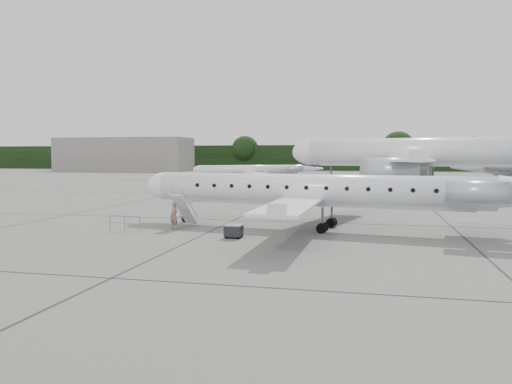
# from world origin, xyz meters

# --- Properties ---
(ground) EXTENTS (320.00, 320.00, 0.00)m
(ground) POSITION_xyz_m (0.00, 0.00, 0.00)
(ground) COLOR slate
(ground) RESTS_ON ground
(treeline) EXTENTS (260.00, 4.00, 8.00)m
(treeline) POSITION_xyz_m (0.00, 130.00, 4.00)
(treeline) COLOR black
(treeline) RESTS_ON ground
(terminal_building) EXTENTS (40.00, 14.00, 10.00)m
(terminal_building) POSITION_xyz_m (-70.00, 110.00, 5.00)
(terminal_building) COLOR slate
(terminal_building) RESTS_ON ground
(main_regional_jet) EXTENTS (30.48, 23.86, 7.15)m
(main_regional_jet) POSITION_xyz_m (-0.76, 3.99, 3.58)
(main_regional_jet) COLOR white
(main_regional_jet) RESTS_ON ground
(airstair) EXTENTS (1.16, 2.36, 2.24)m
(airstair) POSITION_xyz_m (-9.26, 3.02, 1.12)
(airstair) COLOR white
(airstair) RESTS_ON ground
(passenger) EXTENTS (0.77, 0.69, 1.77)m
(passenger) POSITION_xyz_m (-9.44, 1.76, 0.88)
(passenger) COLOR brown
(passenger) RESTS_ON ground
(safety_railing) EXTENTS (2.20, 0.33, 1.00)m
(safety_railing) POSITION_xyz_m (-12.18, 0.28, 0.50)
(safety_railing) COLOR gray
(safety_railing) RESTS_ON ground
(baggage_cart) EXTENTS (1.01, 0.83, 0.85)m
(baggage_cart) POSITION_xyz_m (-4.81, -0.54, 0.42)
(baggage_cart) COLOR black
(baggage_cart) RESTS_ON ground
(bg_narrowbody) EXTENTS (45.21, 36.00, 14.61)m
(bg_narrowbody) POSITION_xyz_m (9.46, 47.92, 7.30)
(bg_narrowbody) COLOR white
(bg_narrowbody) RESTS_ON ground
(bg_regional_left) EXTENTS (27.87, 24.91, 6.02)m
(bg_regional_left) POSITION_xyz_m (-18.49, 59.62, 3.01)
(bg_regional_left) COLOR white
(bg_regional_left) RESTS_ON ground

